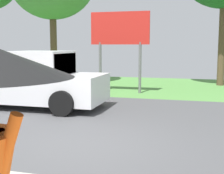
% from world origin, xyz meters
% --- Properties ---
extents(ground_plane, '(40.00, 22.00, 0.20)m').
position_xyz_m(ground_plane, '(0.00, 2.95, -0.05)').
color(ground_plane, '#4C4C4F').
extents(pickup_truck, '(5.20, 2.28, 1.88)m').
position_xyz_m(pickup_truck, '(-3.14, 3.34, 0.87)').
color(pickup_truck, silver).
rests_on(pickup_truck, ground_plane).
extents(roadside_billboard, '(2.60, 0.12, 3.50)m').
position_xyz_m(roadside_billboard, '(-0.99, 7.39, 2.55)').
color(roadside_billboard, slate).
rests_on(roadside_billboard, ground_plane).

